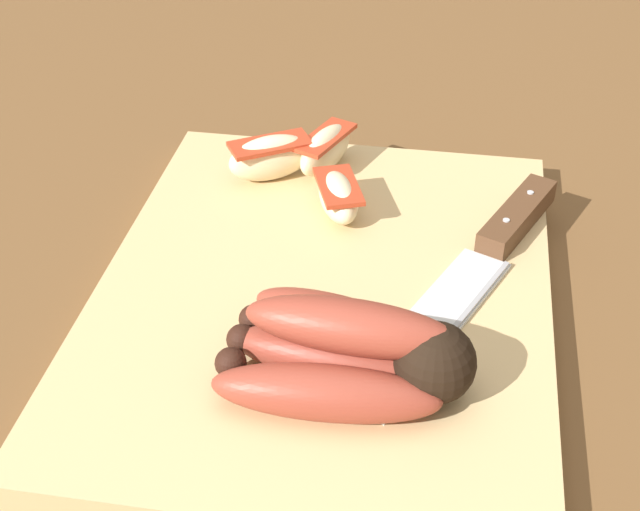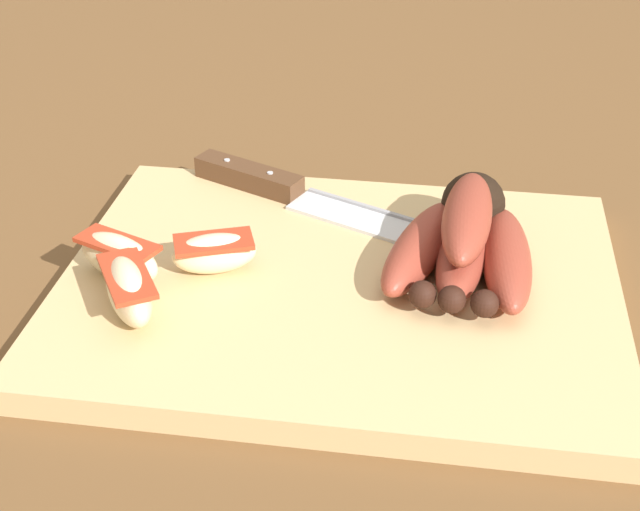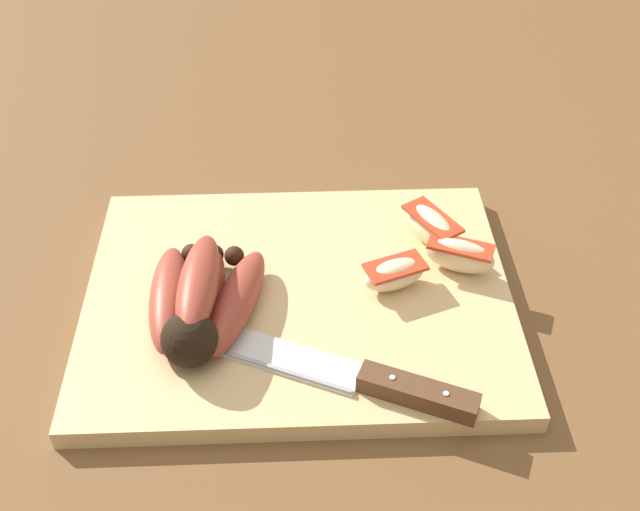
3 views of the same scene
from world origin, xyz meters
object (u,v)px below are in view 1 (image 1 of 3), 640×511
object	(u,v)px
apple_wedge_near	(271,157)
banana_bunch	(353,352)
chefs_knife	(490,251)
apple_wedge_middle	(325,149)
apple_wedge_far	(338,196)

from	to	relation	value
apple_wedge_near	banana_bunch	bearing A→B (deg)	23.56
chefs_knife	apple_wedge_middle	size ratio (longest dim) A/B	3.75
banana_bunch	chefs_knife	size ratio (longest dim) A/B	0.57
chefs_knife	apple_wedge_middle	distance (m)	0.17
apple_wedge_middle	apple_wedge_far	bearing A→B (deg)	17.54
chefs_knife	apple_wedge_near	xyz separation A→B (m)	(-0.08, -0.18, 0.01)
apple_wedge_far	apple_wedge_middle	bearing A→B (deg)	-162.46
chefs_knife	apple_wedge_near	distance (m)	0.20
chefs_knife	apple_wedge_far	size ratio (longest dim) A/B	3.98
apple_wedge_far	chefs_knife	bearing A→B (deg)	70.79
banana_bunch	apple_wedge_middle	distance (m)	0.25
banana_bunch	apple_wedge_far	size ratio (longest dim) A/B	2.28
banana_bunch	chefs_knife	bearing A→B (deg)	150.13
banana_bunch	apple_wedge_middle	size ratio (longest dim) A/B	2.15
banana_bunch	apple_wedge_near	bearing A→B (deg)	-156.44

